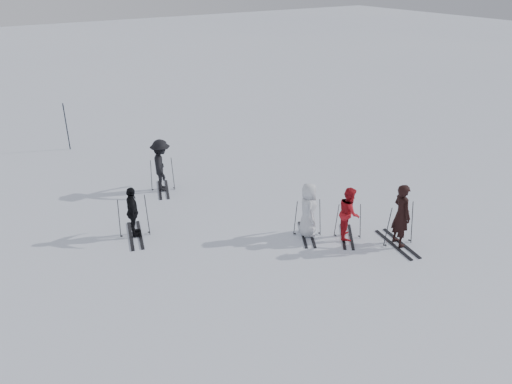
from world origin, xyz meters
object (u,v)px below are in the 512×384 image
skier_uphill_far (161,166)px  skier_grey (308,210)px  skier_uphill_left (133,213)px  piste_marker (67,127)px  skier_near_dark (401,216)px  skier_red (349,214)px

skier_uphill_far → skier_grey: bearing=-136.0°
skier_grey → skier_uphill_left: (-4.35, 2.72, -0.05)m
piste_marker → skier_near_dark: bearing=-66.0°
skier_grey → skier_uphill_left: bearing=87.8°
skier_near_dark → piste_marker: size_ratio=0.91×
skier_near_dark → skier_grey: 2.63m
skier_grey → piste_marker: bearing=49.4°
skier_red → skier_uphill_left: bearing=94.1°
skier_grey → skier_uphill_left: size_ratio=1.06×
skier_uphill_far → piste_marker: size_ratio=0.91×
skier_uphill_far → skier_near_dark: bearing=-129.4°
skier_red → skier_grey: (-0.92, 0.75, 0.03)m
skier_red → skier_uphill_far: skier_uphill_far is taller
skier_red → skier_grey: skier_grey is taller
skier_near_dark → skier_uphill_left: 7.72m
skier_near_dark → skier_red: size_ratio=1.18×
skier_uphill_left → skier_grey: bearing=-106.4°
skier_red → skier_uphill_far: (-3.27, 6.06, 0.14)m
skier_red → skier_uphill_far: bearing=65.8°
skier_red → skier_uphill_left: 6.31m
skier_grey → piste_marker: 12.17m
skier_red → skier_grey: bearing=88.3°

